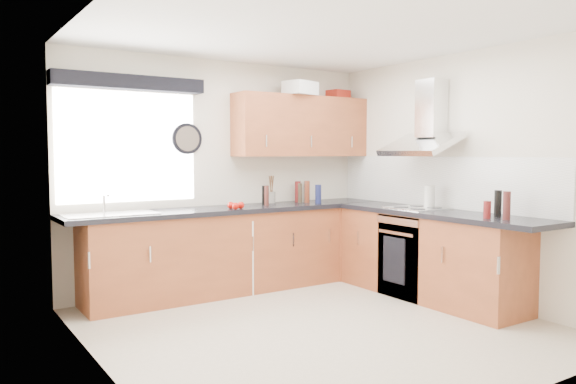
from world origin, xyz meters
TOP-DOWN VIEW (x-y plane):
  - ground_plane at (0.00, 0.00)m, footprint 3.60×3.60m
  - ceiling at (0.00, 0.00)m, footprint 3.60×3.60m
  - wall_back at (0.00, 1.80)m, footprint 3.60×0.02m
  - wall_front at (0.00, -1.80)m, footprint 3.60×0.02m
  - wall_left at (-1.80, 0.00)m, footprint 0.02×3.60m
  - wall_right at (1.80, 0.00)m, footprint 0.02×3.60m
  - window at (-1.05, 1.79)m, footprint 1.40×0.02m
  - window_blind at (-1.05, 1.70)m, footprint 1.50×0.18m
  - splashback at (1.79, 0.30)m, footprint 0.01×3.00m
  - base_cab_back at (-0.10, 1.51)m, footprint 3.00×0.58m
  - base_cab_corner at (1.50, 1.50)m, footprint 0.60×0.60m
  - base_cab_right at (1.51, 0.15)m, footprint 0.58×2.10m
  - worktop_back at (0.00, 1.50)m, footprint 3.60×0.62m
  - worktop_right at (1.50, 0.00)m, footprint 0.62×2.42m
  - sink at (-1.33, 1.50)m, footprint 0.84×0.46m
  - oven at (1.50, 0.30)m, footprint 0.56×0.58m
  - hob_plate at (1.50, 0.30)m, footprint 0.52×0.52m
  - extractor_hood at (1.60, 0.30)m, footprint 0.52×0.78m
  - upper_cabinets at (0.95, 1.62)m, footprint 1.70×0.35m
  - washing_machine at (-0.15, 1.52)m, footprint 0.62×0.61m
  - wall_clock at (-0.42, 1.76)m, footprint 0.33×0.04m
  - casserole at (0.86, 1.52)m, footprint 0.42×0.36m
  - storage_box at (1.56, 1.72)m, footprint 0.27×0.24m
  - utensil_pot at (0.58, 1.70)m, footprint 0.12×0.12m
  - kitchen_roll at (1.62, 0.25)m, footprint 0.14×0.14m
  - tomato_cluster at (-0.10, 1.30)m, footprint 0.20×0.20m
  - jar_0 at (0.96, 1.52)m, footprint 0.06×0.06m
  - jar_1 at (0.36, 1.52)m, footprint 0.04×0.04m
  - jar_2 at (0.95, 1.69)m, footprint 0.07×0.07m
  - jar_3 at (1.00, 1.37)m, footprint 0.07×0.07m
  - jar_4 at (0.88, 1.55)m, footprint 0.05×0.05m
  - jar_5 at (0.38, 1.47)m, footprint 0.05×0.05m
  - jar_6 at (0.93, 1.67)m, footprint 0.07×0.07m
  - jar_7 at (0.96, 1.60)m, footprint 0.07×0.07m
  - bottle_0 at (1.38, -0.65)m, footprint 0.07×0.07m
  - bottle_1 at (1.56, -0.62)m, footprint 0.07×0.07m
  - bottle_2 at (1.44, -0.80)m, footprint 0.06×0.06m

SIDE VIEW (x-z plane):
  - ground_plane at x=0.00m, z-range 0.00..0.00m
  - washing_machine at x=-0.15m, z-range 0.00..0.78m
  - oven at x=1.50m, z-range 0.00..0.85m
  - base_cab_back at x=-0.10m, z-range 0.00..0.86m
  - base_cab_corner at x=1.50m, z-range 0.00..0.86m
  - base_cab_right at x=1.51m, z-range 0.00..0.86m
  - worktop_back at x=0.00m, z-range 0.86..0.91m
  - worktop_right at x=1.50m, z-range 0.86..0.91m
  - hob_plate at x=1.50m, z-range 0.91..0.92m
  - tomato_cluster at x=-0.10m, z-range 0.91..0.98m
  - sink at x=-1.33m, z-range 0.90..1.00m
  - utensil_pot at x=0.58m, z-range 0.91..1.04m
  - bottle_0 at x=1.38m, z-range 0.91..1.06m
  - jar_3 at x=1.00m, z-range 0.91..1.13m
  - jar_1 at x=0.36m, z-range 0.91..1.13m
  - jar_5 at x=0.38m, z-range 0.91..1.13m
  - jar_4 at x=0.88m, z-range 0.91..1.14m
  - jar_7 at x=0.96m, z-range 0.91..1.14m
  - jar_2 at x=0.95m, z-range 0.91..1.15m
  - kitchen_roll at x=1.62m, z-range 0.91..1.15m
  - jar_6 at x=0.93m, z-range 0.91..1.15m
  - bottle_1 at x=1.56m, z-range 0.91..1.15m
  - bottle_2 at x=1.44m, z-range 0.91..1.16m
  - jar_0 at x=0.96m, z-range 0.91..1.16m
  - splashback at x=1.79m, z-range 0.91..1.45m
  - wall_back at x=0.00m, z-range 0.00..2.50m
  - wall_front at x=0.00m, z-range 0.00..2.50m
  - wall_left at x=-1.80m, z-range 0.00..2.50m
  - wall_right at x=1.80m, z-range 0.00..2.50m
  - window at x=-1.05m, z-range 1.00..2.10m
  - wall_clock at x=-0.42m, z-range 1.47..1.80m
  - extractor_hood at x=1.60m, z-range 1.44..2.10m
  - upper_cabinets at x=0.95m, z-range 1.45..2.15m
  - window_blind at x=-1.05m, z-range 2.11..2.25m
  - storage_box at x=1.56m, z-range 2.15..2.26m
  - casserole at x=0.86m, z-range 2.15..2.30m
  - ceiling at x=0.00m, z-range 2.49..2.51m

